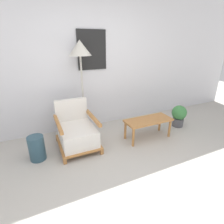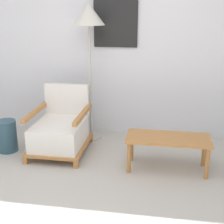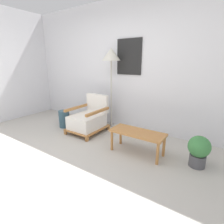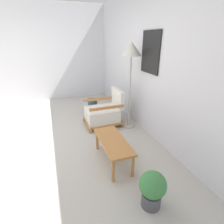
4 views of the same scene
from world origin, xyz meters
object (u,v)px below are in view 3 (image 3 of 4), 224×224
object	(u,v)px
vase	(64,119)
coffee_table	(137,135)
potted_plant	(199,150)
armchair	(88,119)
floor_lamp	(111,59)

from	to	relation	value
vase	coffee_table	bearing A→B (deg)	-4.72
coffee_table	potted_plant	size ratio (longest dim) A/B	1.90
coffee_table	armchair	bearing A→B (deg)	168.52
armchair	coffee_table	bearing A→B (deg)	-11.48
armchair	coffee_table	distance (m)	1.30
floor_lamp	potted_plant	size ratio (longest dim) A/B	3.75
floor_lamp	vase	xyz separation A→B (m)	(-0.92, -0.57, -1.31)
vase	potted_plant	xyz separation A→B (m)	(2.81, -0.02, 0.06)
vase	potted_plant	distance (m)	2.81
armchair	coffee_table	size ratio (longest dim) A/B	0.88
floor_lamp	vase	world-z (taller)	floor_lamp
armchair	vase	bearing A→B (deg)	-171.22
vase	potted_plant	world-z (taller)	potted_plant
armchair	potted_plant	xyz separation A→B (m)	(2.16, -0.12, -0.02)
coffee_table	vase	distance (m)	1.93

